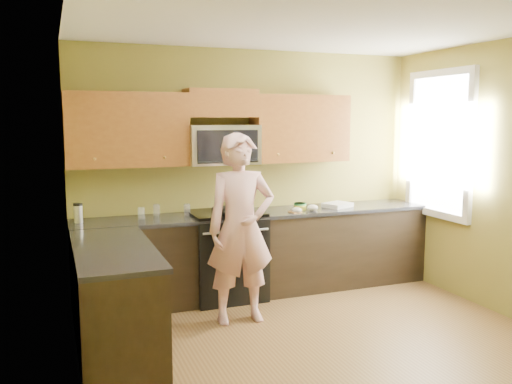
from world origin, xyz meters
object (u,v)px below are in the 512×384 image
woman (241,229)px  butter_tub (300,210)px  microwave (222,164)px  stove (226,255)px  frying_pan (224,212)px  travel_mug (79,223)px

woman → butter_tub: (0.94, 0.67, 0.02)m
microwave → woman: 0.99m
microwave → woman: woman is taller
stove → frying_pan: (-0.04, -0.04, 0.47)m
stove → microwave: bearing=90.0°
stove → frying_pan: bearing=-131.6°
woman → travel_mug: bearing=154.9°
microwave → woman: bearing=-95.3°
stove → travel_mug: 1.57m
stove → microwave: size_ratio=1.25×
travel_mug → frying_pan: bearing=-4.7°
microwave → butter_tub: 1.03m
woman → butter_tub: bearing=38.7°
microwave → travel_mug: (-1.50, -0.05, -0.53)m
travel_mug → stove: bearing=-2.9°
frying_pan → microwave: bearing=91.3°
stove → travel_mug: (-1.50, 0.08, 0.45)m
stove → microwave: (0.00, 0.12, 0.97)m
woman → frying_pan: (0.04, 0.65, 0.05)m
microwave → woman: (-0.08, -0.82, -0.55)m
woman → frying_pan: size_ratio=4.03×
frying_pan → woman: bearing=-79.0°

